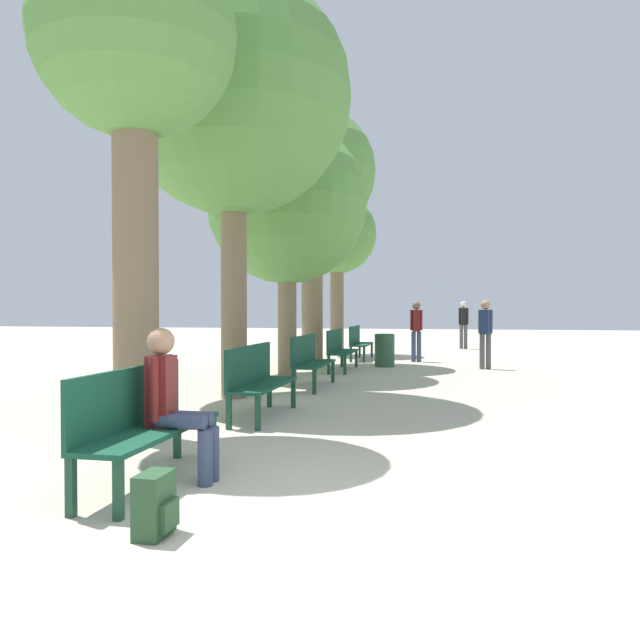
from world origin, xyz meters
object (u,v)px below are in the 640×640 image
object	(u,v)px
tree_row_2	(287,205)
trash_bin	(385,350)
pedestrian_far	(464,322)
tree_row_4	(337,237)
person_seated	(174,400)
pedestrian_mid	(485,330)
bench_row_4	(358,340)
tree_row_1	(233,98)
backpack	(155,505)
bench_row_1	(257,376)
tree_row_3	(312,176)
bench_row_3	(339,347)
bench_row_2	(309,358)
pedestrian_near	(416,327)
tree_row_0	(135,53)
bench_row_0	(142,417)

from	to	relation	value
tree_row_2	trash_bin	distance (m)	4.49
tree_row_2	pedestrian_far	xyz separation A→B (m)	(3.93, 9.82, -2.69)
tree_row_4	person_seated	distance (m)	14.61
pedestrian_mid	bench_row_4	bearing A→B (deg)	147.68
tree_row_1	backpack	world-z (taller)	tree_row_1
pedestrian_mid	bench_row_1	bearing A→B (deg)	-114.35
tree_row_3	pedestrian_mid	size ratio (longest dim) A/B	3.97
person_seated	pedestrian_far	bearing A→B (deg)	81.20
bench_row_3	bench_row_4	bearing A→B (deg)	90.00
bench_row_2	backpack	size ratio (longest dim) A/B	4.51
backpack	pedestrian_mid	world-z (taller)	pedestrian_mid
bench_row_2	bench_row_4	distance (m)	6.33
bench_row_3	person_seated	distance (m)	9.39
tree_row_4	backpack	xyz separation A→B (m)	(1.57, -15.45, -3.48)
bench_row_1	bench_row_3	bearing A→B (deg)	90.00
pedestrian_mid	pedestrian_near	bearing A→B (deg)	134.95
pedestrian_mid	person_seated	bearing A→B (deg)	-106.56
trash_bin	bench_row_1	bearing A→B (deg)	-97.04
person_seated	pedestrian_far	distance (m)	18.17
backpack	tree_row_4	bearing A→B (deg)	95.80
bench_row_4	backpack	distance (m)	13.77
bench_row_3	tree_row_3	distance (m)	4.53
backpack	pedestrian_mid	bearing A→B (deg)	77.01
tree_row_0	tree_row_4	distance (m)	12.75
bench_row_3	tree_row_3	bearing A→B (deg)	126.03
tree_row_0	pedestrian_mid	world-z (taller)	tree_row_0
bench_row_2	bench_row_3	distance (m)	3.17
tree_row_0	person_seated	bearing A→B (deg)	-52.88
bench_row_2	pedestrian_far	distance (m)	12.12
tree_row_2	pedestrian_near	bearing A→B (deg)	57.67
bench_row_0	person_seated	bearing A→B (deg)	24.63
bench_row_2	tree_row_3	bearing A→B (deg)	101.66
bench_row_2	tree_row_4	distance (m)	8.67
bench_row_1	pedestrian_mid	bearing A→B (deg)	65.65
bench_row_3	tree_row_1	size ratio (longest dim) A/B	0.27
bench_row_1	trash_bin	bearing A→B (deg)	82.96
tree_row_1	tree_row_4	world-z (taller)	tree_row_1
tree_row_3	tree_row_4	bearing A→B (deg)	90.00
bench_row_4	tree_row_4	world-z (taller)	tree_row_4
bench_row_0	tree_row_2	bearing A→B (deg)	96.32
trash_bin	tree_row_1	bearing A→B (deg)	-107.44
tree_row_0	trash_bin	xyz separation A→B (m)	(1.84, 9.09, -3.84)
bench_row_0	tree_row_3	xyz separation A→B (m)	(-0.91, 10.75, 4.26)
bench_row_2	bench_row_3	xyz separation A→B (m)	(0.00, 3.17, 0.00)
bench_row_1	backpack	bearing A→B (deg)	-81.20
tree_row_0	bench_row_2	bearing A→B (deg)	79.03
pedestrian_mid	pedestrian_far	bearing A→B (deg)	92.48
tree_row_0	tree_row_2	xyz separation A→B (m)	(0.00, 6.61, -0.59)
bench_row_4	tree_row_3	xyz separation A→B (m)	(-0.91, -1.91, 4.26)
tree_row_1	trash_bin	world-z (taller)	tree_row_1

